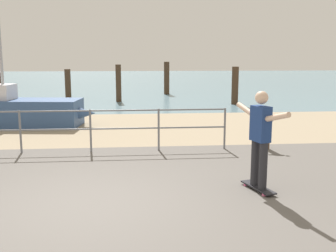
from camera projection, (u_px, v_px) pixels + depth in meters
The scene contains 12 objects.
ground_plane at pixel (81, 235), 5.18m from camera, with size 24.00×10.00×0.04m, color #605B56.
beach_strip at pixel (111, 128), 13.03m from camera, with size 24.00×6.00×0.04m, color tan.
sea_surface at pixel (125, 80), 40.50m from camera, with size 72.00×50.00×0.04m, color slate.
sailboat at pixel (18, 111), 13.21m from camera, with size 5.04×1.89×5.26m.
skateboard at pixel (258, 187), 6.85m from camera, with size 0.42×0.82×0.08m.
skateboarder at pixel (260, 133), 6.69m from camera, with size 0.50×1.41×1.65m.
bollard_short at pixel (266, 136), 9.89m from camera, with size 0.18×0.18×0.67m, color #422D1E.
seagull at pixel (268, 120), 9.82m from camera, with size 0.48×0.22×0.18m.
groyne_post_1 at pixel (68, 84), 21.85m from camera, with size 0.32×0.32×1.63m, color #422D1E.
groyne_post_2 at pixel (119, 83), 20.33m from camera, with size 0.28×0.28×1.91m, color #422D1E.
groyne_post_3 at pixel (167, 78), 24.45m from camera, with size 0.33×0.33×2.00m, color #422D1E.
groyne_post_4 at pixel (235, 86), 19.20m from camera, with size 0.33×0.33×1.83m, color #422D1E.
Camera 1 is at (0.69, -5.95, 2.29)m, focal length 42.50 mm.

